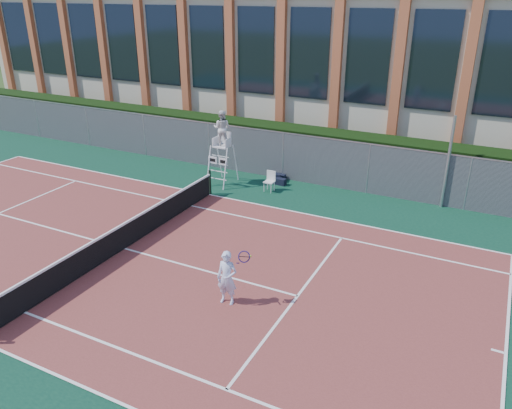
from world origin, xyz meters
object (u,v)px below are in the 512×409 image
at_px(steel_pole, 448,163).
at_px(plastic_chair, 270,179).
at_px(tennis_player, 227,278).
at_px(umpire_chair, 222,130).

distance_m(steel_pole, plastic_chair, 7.31).
distance_m(plastic_chair, tennis_player, 8.74).
bearing_deg(umpire_chair, plastic_chair, 2.54).
bearing_deg(steel_pole, plastic_chair, -167.53).
xyz_separation_m(steel_pole, tennis_player, (-4.39, -9.88, -1.05)).
height_order(umpire_chair, tennis_player, umpire_chair).
bearing_deg(tennis_player, steel_pole, 66.03).
height_order(umpire_chair, plastic_chair, umpire_chair).
xyz_separation_m(plastic_chair, tennis_player, (2.62, -8.33, 0.30)).
relative_size(umpire_chair, tennis_player, 2.09).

